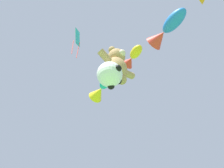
{
  "coord_description": "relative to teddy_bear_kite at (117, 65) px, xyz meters",
  "views": [
    {
      "loc": [
        -3.01,
        -0.02,
        1.67
      ],
      "look_at": [
        1.83,
        5.16,
        10.34
      ],
      "focal_mm": 40.0,
      "sensor_mm": 36.0,
      "label": 1
    }
  ],
  "objects": [
    {
      "name": "teddy_bear_kite",
      "position": [
        0.0,
        0.0,
        0.0
      ],
      "size": [
        2.27,
        1.0,
        2.31
      ],
      "color": "tan"
    },
    {
      "name": "diamond_kite",
      "position": [
        -1.52,
        1.56,
        2.65
      ],
      "size": [
        0.95,
        0.85,
        2.57
      ],
      "color": "#19ADB2"
    },
    {
      "name": "fish_kite_cobalt",
      "position": [
        0.85,
        -2.54,
        1.08
      ],
      "size": [
        1.08,
        2.3,
        0.84
      ],
      "color": "blue"
    },
    {
      "name": "fish_kite_goldfin",
      "position": [
        1.26,
        0.0,
        2.0
      ],
      "size": [
        0.95,
        1.56,
        0.68
      ],
      "color": "yellow"
    },
    {
      "name": "fish_kite_teal",
      "position": [
        1.46,
        2.73,
        1.98
      ],
      "size": [
        1.35,
        2.57,
        0.88
      ],
      "color": "#19ADB2"
    },
    {
      "name": "soccer_ball_kite",
      "position": [
        -0.53,
        -0.1,
        -1.37
      ],
      "size": [
        1.21,
        1.2,
        1.11
      ],
      "color": "white"
    }
  ]
}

